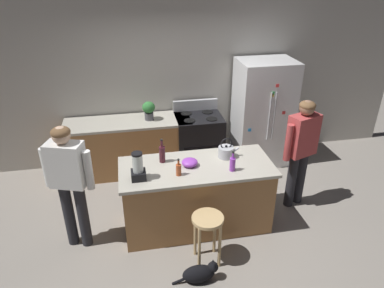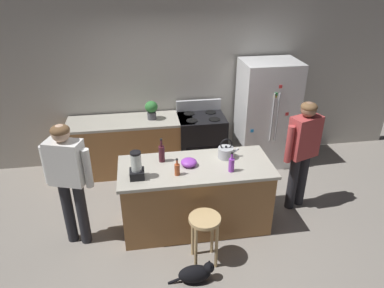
# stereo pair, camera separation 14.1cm
# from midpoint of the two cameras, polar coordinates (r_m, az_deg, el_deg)

# --- Properties ---
(ground_plane) EXTENTS (14.00, 14.00, 0.00)m
(ground_plane) POSITION_cam_midpoint_polar(r_m,az_deg,el_deg) (4.90, -0.16, -12.65)
(ground_plane) COLOR gray
(back_wall) EXTENTS (8.00, 0.10, 2.70)m
(back_wall) POSITION_cam_midpoint_polar(r_m,az_deg,el_deg) (5.96, -3.74, 9.73)
(back_wall) COLOR #BCB7AD
(back_wall) RESTS_ON ground_plane
(kitchen_island) EXTENTS (1.91, 0.82, 0.90)m
(kitchen_island) POSITION_cam_midpoint_polar(r_m,az_deg,el_deg) (4.62, -0.17, -8.33)
(kitchen_island) COLOR #9E6B3D
(kitchen_island) RESTS_ON ground_plane
(back_counter_run) EXTENTS (2.00, 0.64, 0.90)m
(back_counter_run) POSITION_cam_midpoint_polar(r_m,az_deg,el_deg) (5.89, -10.69, -0.40)
(back_counter_run) COLOR #9E6B3D
(back_counter_run) RESTS_ON ground_plane
(refrigerator) EXTENTS (0.90, 0.73, 1.78)m
(refrigerator) POSITION_cam_midpoint_polar(r_m,az_deg,el_deg) (6.05, 10.66, 4.91)
(refrigerator) COLOR silver
(refrigerator) RESTS_ON ground_plane
(stove_range) EXTENTS (0.76, 0.65, 1.08)m
(stove_range) POSITION_cam_midpoint_polar(r_m,az_deg,el_deg) (5.95, 0.38, 0.55)
(stove_range) COLOR black
(stove_range) RESTS_ON ground_plane
(person_by_island_left) EXTENTS (0.59, 0.34, 1.60)m
(person_by_island_left) POSITION_cam_midpoint_polar(r_m,az_deg,el_deg) (4.28, -20.13, -5.06)
(person_by_island_left) COLOR #26262B
(person_by_island_left) RESTS_ON ground_plane
(person_by_sink_right) EXTENTS (0.59, 0.34, 1.59)m
(person_by_sink_right) POSITION_cam_midpoint_polar(r_m,az_deg,el_deg) (4.95, 16.43, -0.10)
(person_by_sink_right) COLOR #26262B
(person_by_sink_right) RESTS_ON ground_plane
(bar_stool) EXTENTS (0.36, 0.36, 0.63)m
(bar_stool) POSITION_cam_midpoint_polar(r_m,az_deg,el_deg) (4.07, 1.50, -13.24)
(bar_stool) COLOR tan
(bar_stool) RESTS_ON ground_plane
(cat) EXTENTS (0.52, 0.18, 0.26)m
(cat) POSITION_cam_midpoint_polar(r_m,az_deg,el_deg) (4.13, 0.27, -20.09)
(cat) COLOR black
(cat) RESTS_ON ground_plane
(potted_plant) EXTENTS (0.20, 0.20, 0.30)m
(potted_plant) POSITION_cam_midpoint_polar(r_m,az_deg,el_deg) (5.64, -7.71, 5.54)
(potted_plant) COLOR #4C4C51
(potted_plant) RESTS_ON back_counter_run
(blender_appliance) EXTENTS (0.17, 0.17, 0.34)m
(blender_appliance) POSITION_cam_midpoint_polar(r_m,az_deg,el_deg) (4.10, -9.67, -3.85)
(blender_appliance) COLOR black
(blender_appliance) RESTS_ON kitchen_island
(bottle_soda) EXTENTS (0.07, 0.07, 0.26)m
(bottle_soda) POSITION_cam_midpoint_polar(r_m,az_deg,el_deg) (4.25, 5.60, -3.18)
(bottle_soda) COLOR purple
(bottle_soda) RESTS_ON kitchen_island
(bottle_wine) EXTENTS (0.08, 0.08, 0.32)m
(bottle_wine) POSITION_cam_midpoint_polar(r_m,az_deg,el_deg) (4.42, -5.75, -1.56)
(bottle_wine) COLOR #471923
(bottle_wine) RESTS_ON kitchen_island
(bottle_cooking_sauce) EXTENTS (0.06, 0.06, 0.22)m
(bottle_cooking_sauce) POSITION_cam_midpoint_polar(r_m,az_deg,el_deg) (4.16, -3.15, -4.10)
(bottle_cooking_sauce) COLOR #B24C26
(bottle_cooking_sauce) RESTS_ON kitchen_island
(mixing_bowl) EXTENTS (0.20, 0.20, 0.09)m
(mixing_bowl) POSITION_cam_midpoint_polar(r_m,az_deg,el_deg) (4.35, -1.31, -2.99)
(mixing_bowl) COLOR purple
(mixing_bowl) RESTS_ON kitchen_island
(tea_kettle) EXTENTS (0.28, 0.20, 0.27)m
(tea_kettle) POSITION_cam_midpoint_polar(r_m,az_deg,el_deg) (4.54, 4.63, -1.21)
(tea_kettle) COLOR #B7BABF
(tea_kettle) RESTS_ON kitchen_island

